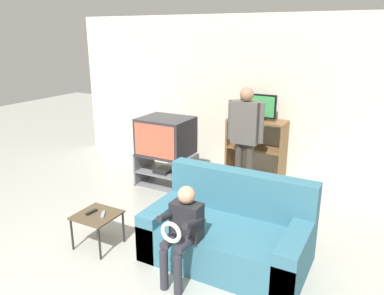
% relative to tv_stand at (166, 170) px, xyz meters
% --- Properties ---
extents(wall_back, '(6.40, 0.06, 2.60)m').
position_rel_tv_stand_xyz_m(wall_back, '(0.74, 1.11, 1.05)').
color(wall_back, silver).
rests_on(wall_back, ground_plane).
extents(tv_stand, '(0.87, 0.55, 0.51)m').
position_rel_tv_stand_xyz_m(tv_stand, '(0.00, 0.00, 0.00)').
color(tv_stand, slate).
rests_on(tv_stand, ground_plane).
extents(television_main, '(0.77, 0.65, 0.57)m').
position_rel_tv_stand_xyz_m(television_main, '(-0.01, 0.02, 0.54)').
color(television_main, '#2D2D33').
rests_on(television_main, tv_stand).
extents(media_shelf, '(0.91, 0.39, 1.01)m').
position_rel_tv_stand_xyz_m(media_shelf, '(1.17, 0.84, 0.27)').
color(media_shelf, brown).
rests_on(media_shelf, ground_plane).
extents(television_flat, '(0.57, 0.20, 0.41)m').
position_rel_tv_stand_xyz_m(television_flat, '(1.17, 0.83, 0.95)').
color(television_flat, black).
rests_on(television_flat, media_shelf).
extents(folding_stool, '(0.41, 0.38, 0.61)m').
position_rel_tv_stand_xyz_m(folding_stool, '(0.81, -0.58, 0.24)').
color(folding_stool, black).
rests_on(folding_stool, ground_plane).
extents(snack_table, '(0.45, 0.45, 0.39)m').
position_rel_tv_stand_xyz_m(snack_table, '(0.28, -1.87, 0.09)').
color(snack_table, brown).
rests_on(snack_table, ground_plane).
extents(remote_control_black, '(0.05, 0.15, 0.02)m').
position_rel_tv_stand_xyz_m(remote_control_black, '(0.21, -1.87, 0.15)').
color(remote_control_black, black).
rests_on(remote_control_black, snack_table).
extents(remote_control_white, '(0.11, 0.14, 0.02)m').
position_rel_tv_stand_xyz_m(remote_control_white, '(0.36, -1.86, 0.15)').
color(remote_control_white, gray).
rests_on(remote_control_white, snack_table).
extents(couch, '(1.66, 0.94, 0.88)m').
position_rel_tv_stand_xyz_m(couch, '(1.65, -1.37, 0.03)').
color(couch, teal).
rests_on(couch, ground_plane).
extents(person_standing_adult, '(0.53, 0.20, 1.60)m').
position_rel_tv_stand_xyz_m(person_standing_adult, '(1.20, 0.22, 0.72)').
color(person_standing_adult, '#3D3833').
rests_on(person_standing_adult, ground_plane).
extents(person_seated_child, '(0.33, 0.43, 0.95)m').
position_rel_tv_stand_xyz_m(person_seated_child, '(1.40, -1.93, 0.31)').
color(person_seated_child, '#2D2D38').
rests_on(person_seated_child, ground_plane).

